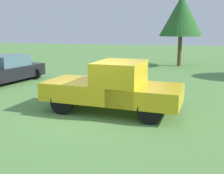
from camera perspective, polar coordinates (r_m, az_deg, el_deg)
ground_plane at (r=9.59m, az=-3.28°, el=-5.76°), size 80.00×80.00×0.00m
pickup_truck at (r=9.66m, az=0.70°, el=0.22°), size 5.03×2.51×1.82m
sedan_near at (r=16.09m, az=-21.04°, el=3.28°), size 2.76×4.78×1.48m
tree_back_right at (r=22.26m, az=14.19°, el=14.14°), size 3.28×3.28×5.41m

